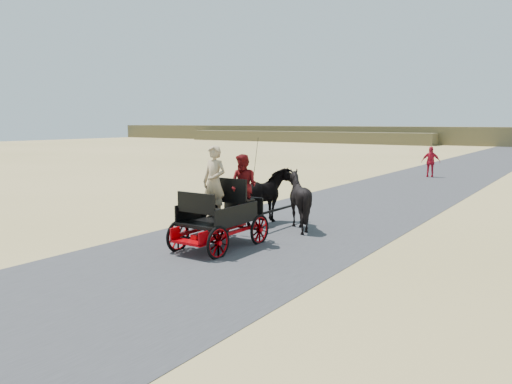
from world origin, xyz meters
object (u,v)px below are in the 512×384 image
Objects in this scene: carriage at (220,233)px; pedestrian at (431,162)px; horse_left at (267,197)px; horse_right at (299,200)px.

pedestrian is at bearing 90.02° from carriage.
pedestrian is at bearing -91.94° from horse_left.
pedestrian reaches higher than carriage.
horse_right is at bearing 74.36° from pedestrian.
carriage is 3.09m from horse_left.
carriage is 3.09m from horse_right.
horse_left is 1.10m from horse_right.
pedestrian is (-0.01, 19.09, 0.50)m from carriage.
horse_right is (1.10, 0.00, 0.00)m from horse_left.
horse_left is 1.16× the size of pedestrian.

